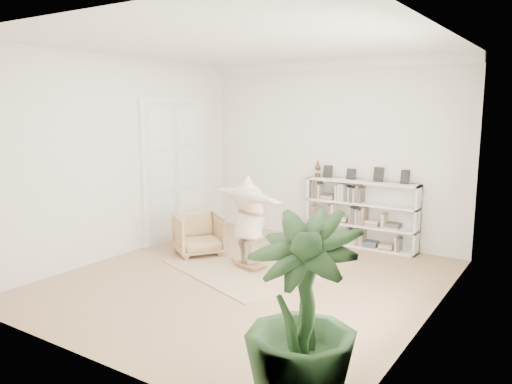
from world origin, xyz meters
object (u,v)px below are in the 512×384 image
rocker_board (249,264)px  person (249,218)px  armchair (199,234)px  houseplant (301,315)px  bookshelf (361,215)px

rocker_board → person: bearing=19.5°
armchair → houseplant: bearing=-94.6°
armchair → rocker_board: size_ratio=1.45×
bookshelf → rocker_board: size_ratio=3.83×
bookshelf → armchair: 3.15m
bookshelf → houseplant: (1.56, -5.37, 0.26)m
armchair → person: (1.26, -0.19, 0.49)m
bookshelf → rocker_board: bookshelf is taller
person → rocker_board: bearing=19.5°
armchair → person: person is taller
houseplant → armchair: bearing=140.1°
armchair → rocker_board: 1.31m
armchair → rocker_board: (1.26, -0.19, -0.31)m
bookshelf → person: bearing=-114.4°
armchair → person: 1.36m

